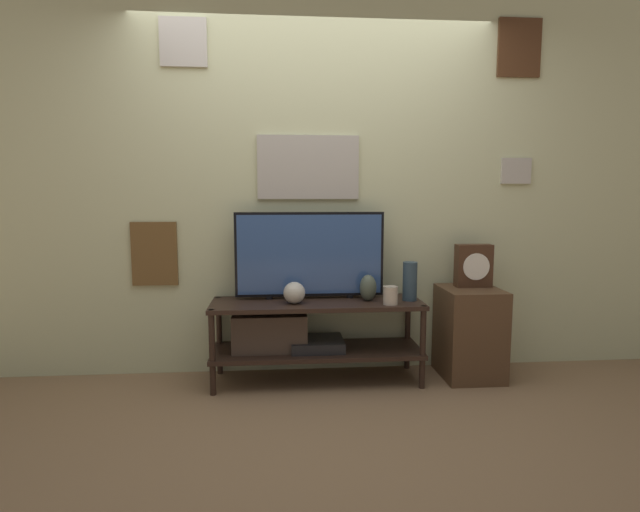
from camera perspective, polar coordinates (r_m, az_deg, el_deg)
ground_plane at (r=3.33m, az=0.02°, el=-15.65°), size 12.00×12.00×0.00m
wall_back at (r=3.61m, az=-0.71°, el=8.13°), size 6.40×0.08×2.70m
media_console at (r=3.46m, az=-2.43°, el=-8.58°), size 1.44×0.45×0.56m
television at (r=3.46m, az=-1.19°, el=0.18°), size 1.03×0.05×0.61m
vase_urn_stoneware at (r=3.44m, az=5.51°, el=-3.63°), size 0.11×0.11×0.18m
vase_round_glass at (r=3.34m, az=-2.95°, el=-4.22°), size 0.15×0.15×0.15m
vase_tall_ceramic at (r=3.48m, az=10.23°, el=-2.86°), size 0.10×0.10×0.27m
candle_jar at (r=3.34m, az=8.05°, el=-4.48°), size 0.10×0.10×0.12m
side_table at (r=3.72m, az=16.71°, el=-8.38°), size 0.40×0.45×0.63m
mantel_clock at (r=3.69m, az=17.14°, el=-1.06°), size 0.25×0.11×0.30m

